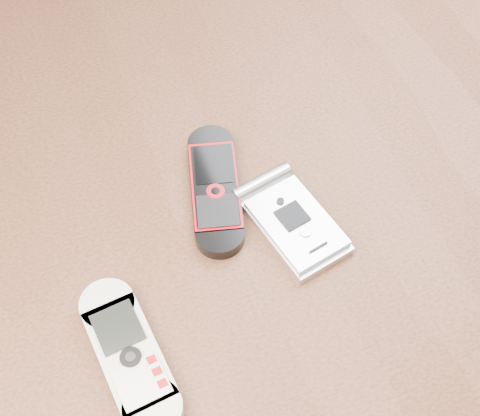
# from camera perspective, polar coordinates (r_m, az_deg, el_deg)

# --- Properties ---
(table) EXTENTS (1.20, 0.80, 0.75)m
(table) POSITION_cam_1_polar(r_m,az_deg,el_deg) (0.68, -0.40, -5.54)
(table) COLOR black
(table) RESTS_ON ground
(nokia_white) EXTENTS (0.06, 0.14, 0.02)m
(nokia_white) POSITION_cam_1_polar(r_m,az_deg,el_deg) (0.53, -9.42, -12.29)
(nokia_white) COLOR silver
(nokia_white) RESTS_ON table
(nokia_black_red) EXTENTS (0.08, 0.15, 0.01)m
(nokia_black_red) POSITION_cam_1_polar(r_m,az_deg,el_deg) (0.60, -2.15, 1.71)
(nokia_black_red) COLOR black
(nokia_black_red) RESTS_ON table
(motorola_razr) EXTENTS (0.08, 0.12, 0.02)m
(motorola_razr) POSITION_cam_1_polar(r_m,az_deg,el_deg) (0.58, 4.62, -1.27)
(motorola_razr) COLOR silver
(motorola_razr) RESTS_ON table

